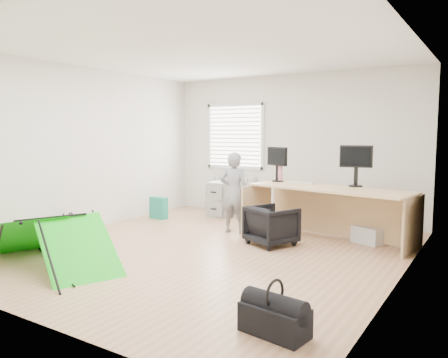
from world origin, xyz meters
The scene contains 18 objects.
ground centered at (0.00, 0.00, 0.00)m, with size 5.50×5.50×0.00m, color tan.
back_wall centered at (0.00, 2.75, 1.35)m, with size 5.00×0.02×2.70m, color silver.
window centered at (-1.20, 2.71, 1.55)m, with size 1.20×0.06×1.20m, color silver.
radiator centered at (-1.20, 2.67, 0.45)m, with size 1.00×0.12×0.60m, color silver.
desk centered at (1.25, 1.29, 0.41)m, with size 2.39×0.76×0.82m, color tan.
filing_cabinet centered at (-1.21, 2.24, 0.33)m, with size 0.43×0.57×0.67m, color #949799.
monitor_left centered at (0.27, 1.62, 1.02)m, with size 0.44×0.09×0.42m, color black.
monitor_right centered at (1.56, 1.61, 1.04)m, with size 0.47×0.10×0.45m, color black.
keyboard centered at (0.70, 1.60, 0.83)m, with size 0.41×0.14×0.02m, color beige.
thermos centered at (0.32, 1.63, 0.96)m, with size 0.08×0.08×0.28m, color #BB6880.
office_chair centered at (0.63, 0.69, 0.28)m, with size 0.61×0.62×0.57m, color black.
person centered at (-0.23, 1.07, 0.66)m, with size 0.48×0.31×1.31m, color slate.
kite centered at (-1.20, -1.63, 0.30)m, with size 1.92×0.84×0.59m, color #14BE12, non-canonical shape.
storage_crate centered at (1.81, 1.56, 0.12)m, with size 0.44×0.31×0.25m, color silver.
tote_bag centered at (-2.04, 1.31, 0.20)m, with size 0.34×0.15×0.41m, color #1C826A.
laptop_bag centered at (-2.24, -0.52, 0.14)m, with size 0.38×0.11×0.29m, color black.
white_box centered at (-1.86, -0.40, 0.05)m, with size 0.10×0.10×0.10m, color silver.
duffel_bag centered at (1.91, -1.86, 0.12)m, with size 0.55×0.28×0.24m, color black.
Camera 1 is at (3.36, -4.91, 1.61)m, focal length 35.00 mm.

